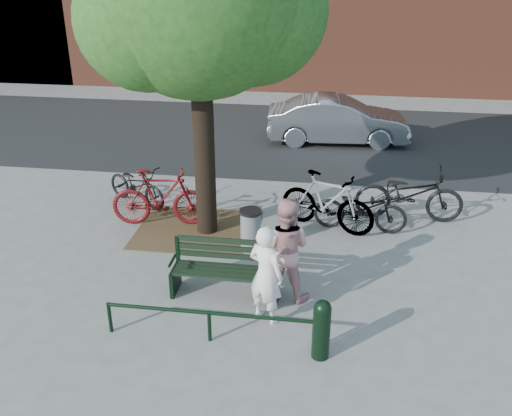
% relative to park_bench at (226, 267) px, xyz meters
% --- Properties ---
extents(ground, '(90.00, 90.00, 0.00)m').
position_rel_park_bench_xyz_m(ground, '(0.00, -0.08, -0.48)').
color(ground, gray).
rests_on(ground, ground).
extents(dirt_pit, '(2.40, 2.00, 0.02)m').
position_rel_park_bench_xyz_m(dirt_pit, '(-1.00, 2.12, -0.47)').
color(dirt_pit, brown).
rests_on(dirt_pit, ground).
extents(road, '(40.00, 7.00, 0.01)m').
position_rel_park_bench_xyz_m(road, '(0.00, 8.42, -0.47)').
color(road, black).
rests_on(road, ground).
extents(park_bench, '(1.74, 0.54, 0.97)m').
position_rel_park_bench_xyz_m(park_bench, '(0.00, 0.00, 0.00)').
color(park_bench, black).
rests_on(park_bench, ground).
extents(guard_railing, '(3.06, 0.06, 0.51)m').
position_rel_park_bench_xyz_m(guard_railing, '(0.00, -1.28, -0.08)').
color(guard_railing, black).
rests_on(guard_railing, ground).
extents(person_left, '(0.69, 0.61, 1.59)m').
position_rel_park_bench_xyz_m(person_left, '(0.73, -0.64, 0.32)').
color(person_left, white).
rests_on(person_left, ground).
extents(person_right, '(0.94, 0.79, 1.73)m').
position_rel_park_bench_xyz_m(person_right, '(0.95, 0.05, 0.39)').
color(person_right, tan).
rests_on(person_right, ground).
extents(bollard, '(0.25, 0.25, 0.92)m').
position_rel_park_bench_xyz_m(bollard, '(1.60, -1.40, 0.01)').
color(bollard, black).
rests_on(bollard, ground).
extents(litter_bin, '(0.41, 0.41, 0.84)m').
position_rel_park_bench_xyz_m(litter_bin, '(0.18, 1.44, -0.05)').
color(litter_bin, gray).
rests_on(litter_bin, ground).
extents(bicycle_a, '(1.76, 1.34, 0.89)m').
position_rel_park_bench_xyz_m(bicycle_a, '(-2.61, 3.20, -0.03)').
color(bicycle_a, black).
rests_on(bicycle_a, ground).
extents(bicycle_b, '(2.06, 0.79, 1.21)m').
position_rel_park_bench_xyz_m(bicycle_b, '(-1.77, 2.27, 0.12)').
color(bicycle_b, '#530B0D').
rests_on(bicycle_b, ground).
extents(bicycle_c, '(1.89, 0.81, 0.97)m').
position_rel_park_bench_xyz_m(bicycle_c, '(2.21, 2.59, 0.01)').
color(bicycle_c, black).
rests_on(bicycle_c, ground).
extents(bicycle_d, '(2.06, 1.26, 1.20)m').
position_rel_park_bench_xyz_m(bicycle_d, '(1.55, 2.57, 0.12)').
color(bicycle_d, gray).
rests_on(bicycle_d, ground).
extents(bicycle_e, '(2.20, 0.82, 1.15)m').
position_rel_park_bench_xyz_m(bicycle_e, '(3.21, 3.24, 0.10)').
color(bicycle_e, black).
rests_on(bicycle_e, ground).
extents(parked_car, '(4.08, 1.67, 1.31)m').
position_rel_park_bench_xyz_m(parked_car, '(1.68, 8.14, 0.18)').
color(parked_car, gray).
rests_on(parked_car, ground).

